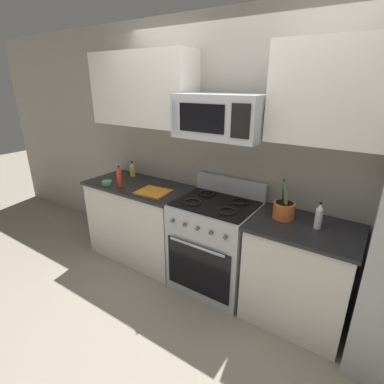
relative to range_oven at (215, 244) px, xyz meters
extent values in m
plane|color=gray|center=(0.00, -0.62, -0.47)|extent=(16.00, 16.00, 0.00)
cube|color=#9E998E|center=(0.00, 0.38, 0.83)|extent=(8.00, 0.10, 2.60)
cube|color=silver|center=(-1.00, 0.00, -0.03)|extent=(1.19, 0.58, 0.88)
cube|color=black|center=(-1.00, 0.00, 0.42)|extent=(1.23, 0.62, 0.03)
cube|color=#B2B5BA|center=(0.00, 0.00, -0.02)|extent=(0.76, 0.62, 0.91)
cube|color=black|center=(0.00, -0.32, -0.11)|extent=(0.67, 0.01, 0.51)
cylinder|color=#B2B5BA|center=(0.00, -0.34, 0.15)|extent=(0.57, 0.02, 0.02)
cube|color=black|center=(0.00, 0.00, 0.44)|extent=(0.73, 0.56, 0.02)
cube|color=#B2B5BA|center=(0.00, 0.28, 0.53)|extent=(0.76, 0.06, 0.18)
torus|color=black|center=(-0.18, -0.13, 0.46)|extent=(0.17, 0.17, 0.02)
torus|color=black|center=(0.18, -0.13, 0.46)|extent=(0.17, 0.17, 0.02)
torus|color=black|center=(-0.18, 0.13, 0.46)|extent=(0.17, 0.17, 0.02)
torus|color=black|center=(0.18, 0.13, 0.46)|extent=(0.17, 0.17, 0.02)
cylinder|color=#4C4C51|center=(-0.27, -0.33, 0.32)|extent=(0.04, 0.02, 0.04)
cylinder|color=#4C4C51|center=(-0.14, -0.33, 0.32)|extent=(0.04, 0.02, 0.04)
cylinder|color=#4C4C51|center=(0.00, -0.33, 0.32)|extent=(0.04, 0.02, 0.04)
cylinder|color=#4C4C51|center=(0.14, -0.33, 0.32)|extent=(0.04, 0.02, 0.04)
cylinder|color=#4C4C51|center=(0.27, -0.33, 0.32)|extent=(0.04, 0.02, 0.04)
cube|color=silver|center=(0.82, 0.00, -0.03)|extent=(0.81, 0.58, 0.88)
cube|color=black|center=(0.82, 0.00, 0.42)|extent=(0.85, 0.62, 0.03)
cube|color=#B2B5BA|center=(0.00, 0.03, 1.24)|extent=(0.78, 0.40, 0.37)
cube|color=black|center=(-0.07, -0.17, 1.24)|extent=(0.43, 0.01, 0.23)
cube|color=black|center=(0.28, -0.17, 1.24)|extent=(0.16, 0.01, 0.26)
cylinder|color=#B2B5BA|center=(-0.35, -0.20, 1.24)|extent=(0.02, 0.02, 0.26)
cube|color=silver|center=(-1.01, 0.16, 1.44)|extent=(1.22, 0.34, 0.73)
cube|color=silver|center=(0.82, 0.16, 1.44)|extent=(0.84, 0.34, 0.73)
cylinder|color=#D1662D|center=(0.62, 0.05, 0.51)|extent=(0.18, 0.18, 0.14)
cylinder|color=black|center=(0.62, 0.05, 0.52)|extent=(0.15, 0.15, 0.12)
cylinder|color=black|center=(0.60, 0.04, 0.62)|extent=(0.05, 0.05, 0.31)
cylinder|color=green|center=(0.61, 0.04, 0.61)|extent=(0.06, 0.03, 0.30)
cylinder|color=olive|center=(0.64, 0.02, 0.58)|extent=(0.03, 0.03, 0.23)
cube|color=orange|center=(-0.69, -0.10, 0.44)|extent=(0.35, 0.30, 0.02)
cylinder|color=gold|center=(-1.28, 0.19, 0.50)|extent=(0.06, 0.06, 0.13)
cone|color=gold|center=(-1.28, 0.19, 0.59)|extent=(0.06, 0.06, 0.04)
cylinder|color=black|center=(-1.28, 0.19, 0.61)|extent=(0.03, 0.03, 0.01)
cylinder|color=silver|center=(0.90, 0.02, 0.52)|extent=(0.06, 0.06, 0.16)
cone|color=silver|center=(0.90, 0.02, 0.62)|extent=(0.05, 0.05, 0.05)
cylinder|color=black|center=(0.90, 0.02, 0.65)|extent=(0.02, 0.02, 0.01)
cylinder|color=red|center=(-1.12, -0.16, 0.52)|extent=(0.06, 0.06, 0.17)
cone|color=red|center=(-1.12, -0.16, 0.63)|extent=(0.05, 0.05, 0.05)
cylinder|color=black|center=(-1.12, -0.16, 0.66)|extent=(0.02, 0.02, 0.01)
cylinder|color=#59AD66|center=(-1.29, -0.20, 0.46)|extent=(0.11, 0.11, 0.04)
torus|color=#59AD66|center=(-1.29, -0.20, 0.48)|extent=(0.11, 0.11, 0.01)
camera|label=1|loc=(1.23, -2.24, 1.52)|focal=27.45mm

